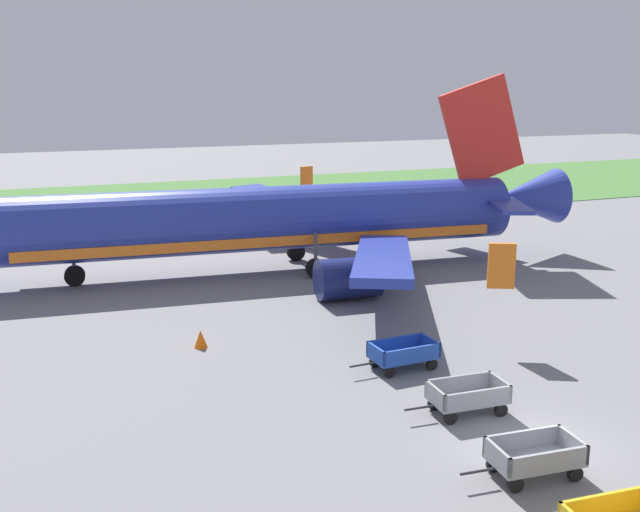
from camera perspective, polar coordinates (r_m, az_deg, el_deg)
ground_plane at (r=23.76m, az=16.57°, el=-14.08°), size 220.00×220.00×0.00m
grass_strip at (r=69.88m, az=-10.45°, el=4.30°), size 220.00×28.00×0.06m
airplane at (r=42.34m, az=-3.10°, el=2.87°), size 37.67×30.28×11.34m
baggage_cart_third_in_row at (r=21.87m, az=16.41°, el=-14.80°), size 3.60×1.60×1.07m
baggage_cart_fourth_in_row at (r=25.13m, az=11.44°, el=-10.68°), size 3.59×1.54×1.07m
baggage_cart_far_end at (r=28.43m, az=6.51°, el=-7.60°), size 3.58×1.50×1.07m
traffic_cone_near_plane at (r=30.90m, az=-9.31°, el=-6.41°), size 0.57×0.57×0.75m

